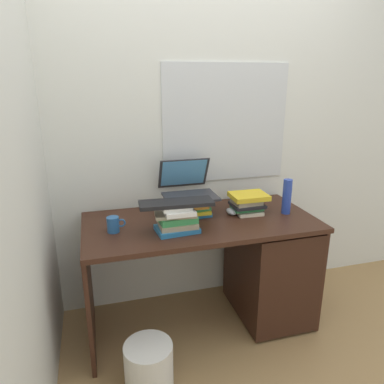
% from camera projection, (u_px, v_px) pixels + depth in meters
% --- Properties ---
extents(ground_plane, '(6.00, 6.00, 0.00)m').
position_uv_depth(ground_plane, '(200.00, 320.00, 2.47)').
color(ground_plane, '#9E7A4C').
extents(wall_back, '(6.00, 0.06, 2.60)m').
position_uv_depth(wall_back, '(185.00, 124.00, 2.43)').
color(wall_back, silver).
rests_on(wall_back, ground).
extents(wall_left, '(0.05, 6.00, 2.60)m').
position_uv_depth(wall_left, '(28.00, 138.00, 1.83)').
color(wall_left, silver).
rests_on(wall_left, ground).
extents(desk, '(1.44, 0.69, 0.75)m').
position_uv_depth(desk, '(254.00, 262.00, 2.42)').
color(desk, '#381E14').
rests_on(desk, ground).
extents(book_stack_tall, '(0.25, 0.19, 0.12)m').
position_uv_depth(book_stack_tall, '(191.00, 206.00, 2.31)').
color(book_stack_tall, '#2672B2').
rests_on(book_stack_tall, desk).
extents(book_stack_keyboard_riser, '(0.26, 0.19, 0.16)m').
position_uv_depth(book_stack_keyboard_riser, '(177.00, 220.00, 2.06)').
color(book_stack_keyboard_riser, '#2672B2').
rests_on(book_stack_keyboard_riser, desk).
extents(book_stack_side, '(0.24, 0.19, 0.13)m').
position_uv_depth(book_stack_side, '(248.00, 203.00, 2.35)').
color(book_stack_side, beige).
rests_on(book_stack_side, desk).
extents(laptop, '(0.34, 0.35, 0.23)m').
position_uv_depth(laptop, '(188.00, 186.00, 2.35)').
color(laptop, '#2D2D33').
rests_on(laptop, book_stack_tall).
extents(keyboard, '(0.43, 0.17, 0.02)m').
position_uv_depth(keyboard, '(176.00, 203.00, 2.03)').
color(keyboard, black).
rests_on(keyboard, book_stack_keyboard_riser).
extents(computer_mouse, '(0.06, 0.10, 0.04)m').
position_uv_depth(computer_mouse, '(231.00, 212.00, 2.34)').
color(computer_mouse, '#A5A8AD').
rests_on(computer_mouse, desk).
extents(mug, '(0.11, 0.07, 0.09)m').
position_uv_depth(mug, '(114.00, 224.00, 2.06)').
color(mug, '#265999').
rests_on(mug, desk).
extents(water_bottle, '(0.06, 0.06, 0.23)m').
position_uv_depth(water_bottle, '(287.00, 197.00, 2.32)').
color(water_bottle, '#263FA5').
rests_on(water_bottle, desk).
extents(wastebasket, '(0.26, 0.26, 0.28)m').
position_uv_depth(wastebasket, '(149.00, 367.00, 1.89)').
color(wastebasket, silver).
rests_on(wastebasket, ground).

